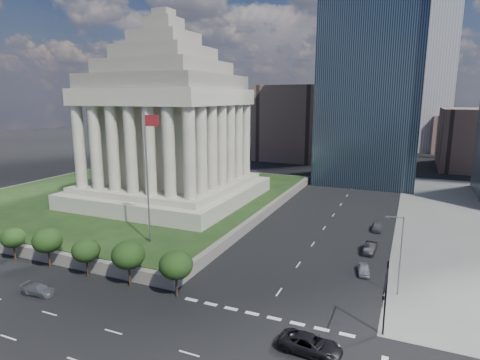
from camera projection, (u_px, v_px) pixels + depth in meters
The scene contains 16 objects.
ground at pixel (360, 177), 121.54m from camera, with size 500.00×500.00×0.00m, color black.
plaza_terrace at pixel (135, 196), 93.93m from camera, with size 66.00×70.00×1.80m, color #69635A.
plaza_lawn at pixel (135, 192), 93.74m from camera, with size 64.00×68.00×0.10m, color black.
war_memorial at pixel (167, 108), 83.69m from camera, with size 34.00×34.00×39.00m, color #9F9985, non-canonical shape.
flagpole at pixel (148, 170), 59.07m from camera, with size 2.52×0.24×20.00m.
tree_row at pixel (30, 244), 57.46m from camera, with size 53.00×4.00×6.00m, color black, non-canonical shape.
midrise_glass at pixel (372, 74), 110.19m from camera, with size 26.00×26.00×60.00m, color black.
building_filler_ne at pixel (472, 139), 134.03m from camera, with size 20.00×30.00×20.00m, color brown.
building_filler_nw at pixel (293, 122), 157.33m from camera, with size 24.00×30.00×28.00m, color brown.
traffic_signal_ne at pixel (385, 295), 38.06m from camera, with size 0.30×5.74×8.00m.
street_lamp_north at pixel (399, 251), 47.81m from camera, with size 2.13×0.22×10.00m.
pickup_truck at pixel (310, 345), 37.72m from camera, with size 6.03×2.78×1.68m, color black.
suv_grey at pixel (38, 289), 48.96m from camera, with size 1.78×4.38×1.27m, color #58595F.
parked_sedan_near at pixel (364, 269), 54.67m from camera, with size 3.79×1.52×1.29m, color #96999F.
parked_sedan_mid at pixel (370, 248), 62.10m from camera, with size 1.63×4.66×1.54m, color black.
parked_sedan_far at pixel (377, 227), 72.39m from camera, with size 4.11×1.65×1.40m, color #4C4E52.
Camera 1 is at (13.75, -23.95, 23.68)m, focal length 30.00 mm.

